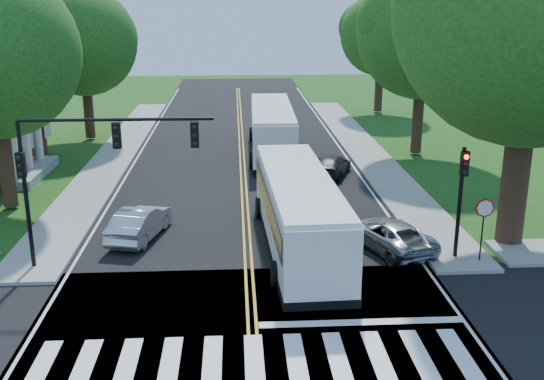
{
  "coord_description": "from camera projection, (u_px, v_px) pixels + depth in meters",
  "views": [
    {
      "loc": [
        -0.45,
        -16.42,
        9.95
      ],
      "look_at": [
        1.04,
        8.48,
        2.4
      ],
      "focal_mm": 42.0,
      "sensor_mm": 36.0,
      "label": 1
    }
  ],
  "objects": [
    {
      "name": "sidewalk_ne",
      "position": [
        365.0,
        150.0,
        42.93
      ],
      "size": [
        2.6,
        40.0,
        0.15
      ],
      "primitive_type": "cube",
      "color": "gray",
      "rests_on": "ground"
    },
    {
      "name": "signal_ne",
      "position": [
        461.0,
        188.0,
        24.35
      ],
      "size": [
        0.3,
        0.46,
        4.4
      ],
      "color": "black",
      "rests_on": "ground"
    },
    {
      "name": "stop_sign",
      "position": [
        484.0,
        215.0,
        24.23
      ],
      "size": [
        0.76,
        0.08,
        2.53
      ],
      "color": "black",
      "rests_on": "ground"
    },
    {
      "name": "tree_east_far",
      "position": [
        381.0,
        35.0,
        55.53
      ],
      "size": [
        7.2,
        7.2,
        10.34
      ],
      "color": "black",
      "rests_on": "ground"
    },
    {
      "name": "hatchback",
      "position": [
        140.0,
        223.0,
        27.25
      ],
      "size": [
        2.46,
        4.47,
        1.4
      ],
      "primitive_type": "imported",
      "rotation": [
        0.0,
        0.0,
        2.9
      ],
      "color": "#B6B9BD",
      "rests_on": "road"
    },
    {
      "name": "bus_follow",
      "position": [
        272.0,
        129.0,
        41.89
      ],
      "size": [
        3.19,
        12.28,
        3.16
      ],
      "rotation": [
        0.0,
        0.0,
        3.12
      ],
      "color": "silver",
      "rests_on": "road"
    },
    {
      "name": "crosswalk",
      "position": [
        254.0,
        362.0,
        18.11
      ],
      "size": [
        12.6,
        3.0,
        0.01
      ],
      "primitive_type": "cube",
      "color": "silver",
      "rests_on": "road"
    },
    {
      "name": "signal_nw",
      "position": [
        87.0,
        158.0,
        23.13
      ],
      "size": [
        7.15,
        0.46,
        5.66
      ],
      "color": "black",
      "rests_on": "ground"
    },
    {
      "name": "dark_sedan",
      "position": [
        331.0,
        165.0,
        36.98
      ],
      "size": [
        3.07,
        4.52,
        1.22
      ],
      "primitive_type": "imported",
      "rotation": [
        0.0,
        0.0,
        2.78
      ],
      "color": "black",
      "rests_on": "road"
    },
    {
      "name": "road",
      "position": [
        244.0,
        182.0,
        35.79
      ],
      "size": [
        14.0,
        96.0,
        0.01
      ],
      "primitive_type": "cube",
      "color": "black",
      "rests_on": "ground"
    },
    {
      "name": "edge_line_w",
      "position": [
        132.0,
        166.0,
        39.22
      ],
      "size": [
        0.12,
        70.0,
        0.01
      ],
      "primitive_type": "cube",
      "color": "silver",
      "rests_on": "road"
    },
    {
      "name": "center_line",
      "position": [
        243.0,
        164.0,
        39.61
      ],
      "size": [
        0.36,
        70.0,
        0.01
      ],
      "primitive_type": "cube",
      "color": "gold",
      "rests_on": "road"
    },
    {
      "name": "tree_west_far",
      "position": [
        83.0,
        42.0,
        44.6
      ],
      "size": [
        7.6,
        7.6,
        10.67
      ],
      "color": "black",
      "rests_on": "ground"
    },
    {
      "name": "tree_east_mid",
      "position": [
        423.0,
        33.0,
        39.9
      ],
      "size": [
        8.4,
        8.4,
        11.93
      ],
      "color": "black",
      "rests_on": "ground"
    },
    {
      "name": "cross_road",
      "position": [
        254.0,
        353.0,
        18.59
      ],
      "size": [
        60.0,
        12.0,
        0.01
      ],
      "primitive_type": "cube",
      "color": "black",
      "rests_on": "ground"
    },
    {
      "name": "suv",
      "position": [
        389.0,
        235.0,
        26.09
      ],
      "size": [
        3.54,
        4.97,
        1.26
      ],
      "primitive_type": "imported",
      "rotation": [
        0.0,
        0.0,
        3.5
      ],
      "color": "#A4A6AB",
      "rests_on": "road"
    },
    {
      "name": "bus_lead",
      "position": [
        298.0,
        210.0,
        25.96
      ],
      "size": [
        3.23,
        12.0,
        3.08
      ],
      "rotation": [
        0.0,
        0.0,
        3.18
      ],
      "color": "silver",
      "rests_on": "road"
    },
    {
      "name": "sidewalk_nw",
      "position": [
        116.0,
        154.0,
        41.98
      ],
      "size": [
        2.6,
        40.0,
        0.15
      ],
      "primitive_type": "cube",
      "color": "gray",
      "rests_on": "ground"
    },
    {
      "name": "ground",
      "position": [
        254.0,
        353.0,
        18.59
      ],
      "size": [
        140.0,
        140.0,
        0.0
      ],
      "primitive_type": "plane",
      "color": "#1F4A12",
      "rests_on": "ground"
    },
    {
      "name": "tree_ne_big",
      "position": [
        535.0,
        7.0,
        24.08
      ],
      "size": [
        10.8,
        10.8,
        14.91
      ],
      "color": "black",
      "rests_on": "ground"
    },
    {
      "name": "stop_bar",
      "position": [
        362.0,
        322.0,
        20.32
      ],
      "size": [
        6.6,
        0.4,
        0.01
      ],
      "primitive_type": "cube",
      "color": "silver",
      "rests_on": "road"
    },
    {
      "name": "edge_line_e",
      "position": [
        351.0,
        163.0,
        40.0
      ],
      "size": [
        0.12,
        70.0,
        0.01
      ],
      "primitive_type": "cube",
      "color": "silver",
      "rests_on": "road"
    }
  ]
}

